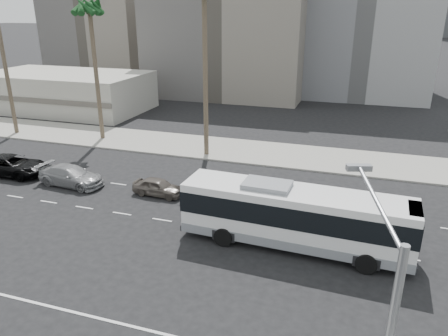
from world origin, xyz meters
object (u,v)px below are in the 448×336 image
at_px(car_a, 158,187).
at_px(car_c, 12,165).
at_px(car_b, 71,176).
at_px(city_bus, 295,215).
at_px(palm_mid, 90,11).

height_order(car_a, car_c, car_c).
bearing_deg(car_a, car_c, 92.60).
bearing_deg(car_b, city_bus, -97.24).
distance_m(car_b, car_c, 6.11).
relative_size(car_b, palm_mid, 0.38).
distance_m(car_a, car_c, 13.46).
xyz_separation_m(car_a, palm_mid, (-12.18, 11.37, 12.23)).
bearing_deg(car_c, city_bus, -103.07).
distance_m(city_bus, car_c, 24.56).
relative_size(car_a, palm_mid, 0.27).
bearing_deg(car_a, car_b, 95.41).
bearing_deg(palm_mid, city_bus, -34.05).
distance_m(car_b, palm_mid, 17.53).
distance_m(city_bus, car_b, 18.52).
xyz_separation_m(car_b, car_c, (-6.10, 0.36, 0.05)).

